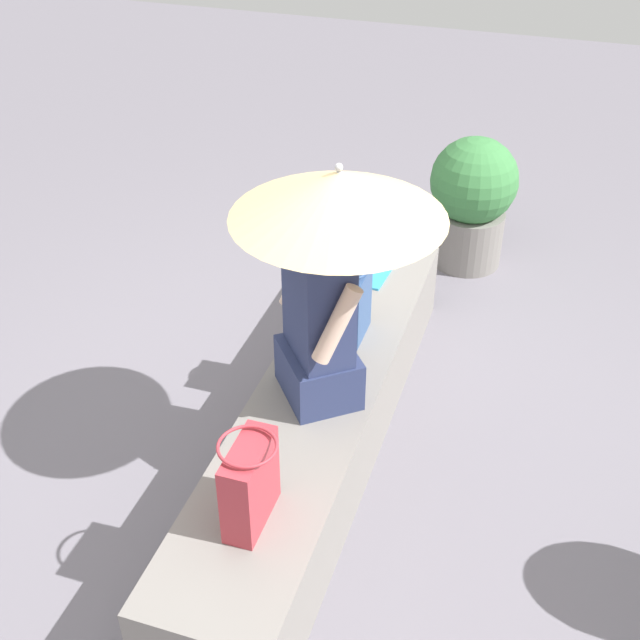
{
  "coord_description": "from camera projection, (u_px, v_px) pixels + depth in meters",
  "views": [
    {
      "loc": [
        -2.61,
        -0.85,
        2.65
      ],
      "look_at": [
        -0.03,
        -0.01,
        0.76
      ],
      "focal_mm": 46.26,
      "sensor_mm": 36.0,
      "label": 1
    }
  ],
  "objects": [
    {
      "name": "planter_far",
      "position": [
        472.0,
        198.0,
        4.91
      ],
      "size": [
        0.52,
        0.52,
        0.81
      ],
      "color": "gray",
      "rests_on": "ground"
    },
    {
      "name": "parasol",
      "position": [
        338.0,
        195.0,
        2.92
      ],
      "size": [
        0.8,
        0.8,
        1.05
      ],
      "color": "#B7B7BC",
      "rests_on": "stone_bench"
    },
    {
      "name": "tote_bag_canvas",
      "position": [
        251.0,
        483.0,
        2.81
      ],
      "size": [
        0.28,
        0.21,
        0.35
      ],
      "color": "#B2333D",
      "rests_on": "stone_bench"
    },
    {
      "name": "person_seated",
      "position": [
        319.0,
        317.0,
        3.26
      ],
      "size": [
        0.49,
        0.45,
        0.9
      ],
      "color": "navy",
      "rests_on": "stone_bench"
    },
    {
      "name": "magazine",
      "position": [
        369.0,
        273.0,
        4.26
      ],
      "size": [
        0.29,
        0.22,
        0.01
      ],
      "primitive_type": "cube",
      "rotation": [
        0.0,
        0.0,
        -0.07
      ],
      "color": "#339ED1",
      "rests_on": "stone_bench"
    },
    {
      "name": "stone_bench",
      "position": [
        321.0,
        418.0,
        3.65
      ],
      "size": [
        2.6,
        0.51,
        0.41
      ],
      "primitive_type": "cube",
      "color": "gray",
      "rests_on": "ground"
    },
    {
      "name": "ground_plane",
      "position": [
        321.0,
        452.0,
        3.77
      ],
      "size": [
        14.0,
        14.0,
        0.0
      ],
      "primitive_type": "plane",
      "color": "slate"
    },
    {
      "name": "handbag_black",
      "position": [
        347.0,
        303.0,
        3.73
      ],
      "size": [
        0.23,
        0.17,
        0.35
      ],
      "color": "#335184",
      "rests_on": "stone_bench"
    }
  ]
}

